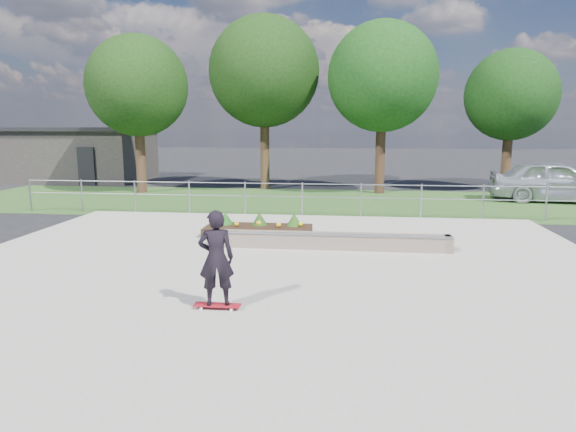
# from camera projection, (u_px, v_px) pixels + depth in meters

# --- Properties ---
(ground) EXTENTS (120.00, 120.00, 0.00)m
(ground) POSITION_uv_depth(u_px,v_px,m) (270.00, 282.00, 10.40)
(ground) COLOR black
(ground) RESTS_ON ground
(grass_verge) EXTENTS (30.00, 8.00, 0.02)m
(grass_verge) POSITION_uv_depth(u_px,v_px,m) (310.00, 202.00, 21.16)
(grass_verge) COLOR #294B1E
(grass_verge) RESTS_ON ground
(concrete_slab) EXTENTS (15.00, 15.00, 0.06)m
(concrete_slab) POSITION_uv_depth(u_px,v_px,m) (270.00, 281.00, 10.40)
(concrete_slab) COLOR #A39E90
(concrete_slab) RESTS_ON ground
(fence) EXTENTS (20.06, 0.06, 1.20)m
(fence) POSITION_uv_depth(u_px,v_px,m) (302.00, 195.00, 17.60)
(fence) COLOR gray
(fence) RESTS_ON ground
(building) EXTENTS (8.40, 5.40, 3.00)m
(building) POSITION_uv_depth(u_px,v_px,m) (75.00, 154.00, 29.32)
(building) COLOR #2B2826
(building) RESTS_ON ground
(tree_far_left) EXTENTS (4.55, 4.55, 7.15)m
(tree_far_left) POSITION_uv_depth(u_px,v_px,m) (137.00, 86.00, 23.17)
(tree_far_left) COLOR #382116
(tree_far_left) RESTS_ON ground
(tree_mid_left) EXTENTS (5.25, 5.25, 8.25)m
(tree_mid_left) POSITION_uv_depth(u_px,v_px,m) (264.00, 72.00, 24.37)
(tree_mid_left) COLOR #352215
(tree_mid_left) RESTS_ON ground
(tree_mid_right) EXTENTS (4.90, 4.90, 7.70)m
(tree_mid_right) POSITION_uv_depth(u_px,v_px,m) (383.00, 77.00, 22.83)
(tree_mid_right) COLOR #321D14
(tree_mid_right) RESTS_ON ground
(tree_far_right) EXTENTS (4.20, 4.20, 6.60)m
(tree_far_right) POSITION_uv_depth(u_px,v_px,m) (511.00, 95.00, 23.75)
(tree_far_right) COLOR #362115
(tree_far_right) RESTS_ON ground
(grind_ledge) EXTENTS (6.00, 0.44, 0.43)m
(grind_ledge) POSITION_uv_depth(u_px,v_px,m) (330.00, 241.00, 12.91)
(grind_ledge) COLOR #6A594E
(grind_ledge) RESTS_ON concrete_slab
(planter_bed) EXTENTS (3.00, 1.20, 0.61)m
(planter_bed) POSITION_uv_depth(u_px,v_px,m) (258.00, 228.00, 14.54)
(planter_bed) COLOR black
(planter_bed) RESTS_ON concrete_slab
(skateboarder) EXTENTS (0.80, 0.51, 1.71)m
(skateboarder) POSITION_uv_depth(u_px,v_px,m) (216.00, 258.00, 8.56)
(skateboarder) COLOR white
(skateboarder) RESTS_ON concrete_slab
(parked_car) EXTENTS (5.26, 2.60, 1.72)m
(parked_car) POSITION_uv_depth(u_px,v_px,m) (555.00, 181.00, 21.04)
(parked_car) COLOR #AEB3B8
(parked_car) RESTS_ON ground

